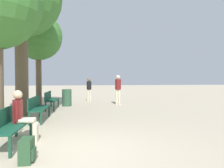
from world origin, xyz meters
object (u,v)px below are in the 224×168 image
bench_row_0 (9,123)px  backpack (27,150)px  tree_row_2 (38,37)px  bench_row_2 (51,99)px  person_seated (23,114)px  bench_row_1 (38,106)px  pedestrian_mid (118,88)px  trash_bin (67,98)px  pedestrian_near (89,88)px

bench_row_0 → backpack: 1.33m
tree_row_2 → bench_row_2: bearing=-59.6°
tree_row_2 → person_seated: (1.12, -7.26, -3.21)m
tree_row_2 → person_seated: size_ratio=4.09×
bench_row_1 → backpack: 4.17m
person_seated → pedestrian_mid: 7.86m
backpack → bench_row_0: bearing=121.6°
tree_row_2 → backpack: (1.56, -8.62, -3.67)m
bench_row_0 → tree_row_2: tree_row_2 is taller
bench_row_0 → trash_bin: (0.72, 7.10, -0.06)m
bench_row_0 → person_seated: (0.23, 0.27, 0.16)m
bench_row_0 → bench_row_1: bearing=90.0°
bench_row_2 → bench_row_1: bearing=-90.0°
bench_row_0 → trash_bin: trash_bin is taller
bench_row_0 → trash_bin: size_ratio=1.85×
pedestrian_near → bench_row_2: bearing=-121.1°
bench_row_2 → pedestrian_mid: bearing=19.6°
bench_row_1 → bench_row_0: bearing=-90.0°
bench_row_0 → trash_bin: bearing=84.2°
bench_row_1 → trash_bin: 4.15m
person_seated → pedestrian_near: size_ratio=0.82×
backpack → trash_bin: bearing=89.7°
bench_row_0 → backpack: bench_row_0 is taller
bench_row_0 → tree_row_2: size_ratio=0.33×
tree_row_2 → backpack: tree_row_2 is taller
tree_row_2 → pedestrian_near: (2.89, 1.81, -3.00)m
backpack → pedestrian_near: size_ratio=0.29×
backpack → trash_bin: size_ratio=0.49×
bench_row_2 → person_seated: person_seated is taller
bench_row_1 → pedestrian_near: bearing=72.4°
backpack → trash_bin: trash_bin is taller
bench_row_0 → pedestrian_mid: size_ratio=1.00×
backpack → bench_row_2: bearing=95.4°
bench_row_1 → person_seated: bearing=-85.2°
pedestrian_near → pedestrian_mid: (1.66, -2.01, 0.10)m
backpack → pedestrian_mid: pedestrian_mid is taller
bench_row_1 → pedestrian_near: (2.00, 6.33, 0.37)m
person_seated → backpack: 1.51m
bench_row_2 → backpack: bench_row_2 is taller
tree_row_2 → pedestrian_near: size_ratio=3.37×
bench_row_1 → person_seated: (0.23, -2.74, 0.16)m
tree_row_2 → backpack: bearing=-79.8°
bench_row_0 → pedestrian_near: pedestrian_near is taller
pedestrian_mid → trash_bin: bearing=-175.6°
bench_row_1 → tree_row_2: (-0.88, 4.52, 3.37)m
bench_row_2 → backpack: size_ratio=3.78×
bench_row_0 → pedestrian_near: (2.00, 9.33, 0.37)m
pedestrian_mid → trash_bin: pedestrian_mid is taller
person_seated → pedestrian_mid: size_ratio=0.74×
person_seated → pedestrian_near: 9.24m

